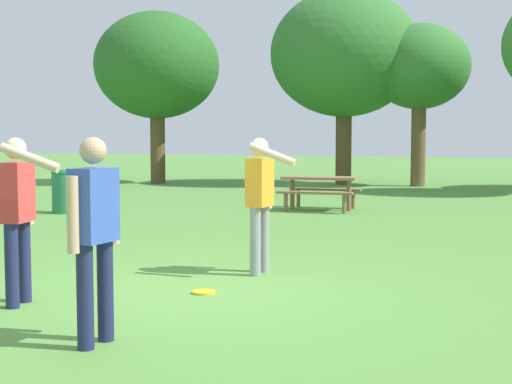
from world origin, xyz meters
name	(u,v)px	position (x,y,z in m)	size (l,w,h in m)	color
ground_plane	(188,292)	(0.00, 0.00, 0.00)	(120.00, 120.00, 0.00)	#568E3D
person_thrower	(261,195)	(0.31, 1.24, 0.96)	(0.67, 0.61, 1.64)	gray
person_catcher	(94,227)	(0.30, -2.00, 0.94)	(0.22, 0.61, 1.64)	#1E234C
person_bystander	(18,207)	(-1.20, -1.20, 0.96)	(0.78, 0.59, 1.64)	#1E234C
frisbee	(204,292)	(0.19, 0.00, 0.01)	(0.25, 0.25, 0.03)	yellow
picnic_table_far	(320,186)	(-1.53, 8.85, 0.56)	(1.85, 1.60, 0.77)	olive
trash_can_beside_table	(65,191)	(-6.47, 5.96, 0.48)	(0.59, 0.59, 0.96)	#237047
tree_tall_left	(157,66)	(-10.24, 15.87, 4.30)	(4.57, 4.57, 6.27)	brown
tree_broad_center	(344,54)	(-3.76, 17.99, 4.65)	(5.28, 5.28, 6.92)	brown
tree_far_right	(420,68)	(-1.13, 18.19, 4.07)	(3.45, 3.45, 5.59)	brown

